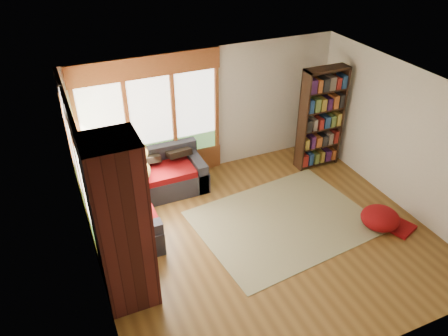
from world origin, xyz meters
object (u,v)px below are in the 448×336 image
object	(u,v)px
sectional_sofa	(128,196)
bookshelf	(321,119)
brick_chimney	(122,226)
area_rug	(284,221)
dog_tan	(133,169)
dog_brindle	(118,202)
pouf	(380,218)

from	to	relation	value
sectional_sofa	bookshelf	distance (m)	4.17
brick_chimney	area_rug	xyz separation A→B (m)	(2.90, 0.57, -1.29)
area_rug	bookshelf	xyz separation A→B (m)	(1.64, 1.44, 1.08)
area_rug	bookshelf	world-z (taller)	bookshelf
sectional_sofa	dog_tan	distance (m)	0.55
bookshelf	dog_tan	size ratio (longest dim) A/B	1.84
brick_chimney	sectional_sofa	distance (m)	2.32
brick_chimney	dog_brindle	world-z (taller)	brick_chimney
area_rug	pouf	bearing A→B (deg)	-28.39
area_rug	pouf	size ratio (longest dim) A/B	4.49
sectional_sofa	pouf	size ratio (longest dim) A/B	3.28
area_rug	sectional_sofa	bearing A→B (deg)	149.01
brick_chimney	pouf	distance (m)	4.52
area_rug	bookshelf	distance (m)	2.43
area_rug	dog_brindle	distance (m)	2.94
brick_chimney	bookshelf	distance (m)	4.97
pouf	dog_brindle	xyz separation A→B (m)	(-4.22, 1.53, 0.57)
sectional_sofa	bookshelf	size ratio (longest dim) A/B	1.01
sectional_sofa	area_rug	xyz separation A→B (m)	(2.46, -1.48, -0.30)
dog_tan	dog_brindle	world-z (taller)	dog_tan
sectional_sofa	bookshelf	xyz separation A→B (m)	(4.09, -0.03, 0.78)
brick_chimney	sectional_sofa	world-z (taller)	brick_chimney
dog_tan	sectional_sofa	bearing A→B (deg)	143.68
bookshelf	dog_brindle	world-z (taller)	bookshelf
area_rug	dog_tan	bearing A→B (deg)	146.44
brick_chimney	sectional_sofa	size ratio (longest dim) A/B	1.18
dog_tan	dog_brindle	bearing A→B (deg)	-174.16
sectional_sofa	dog_tan	xyz separation A→B (m)	(0.15, 0.05, 0.52)
pouf	brick_chimney	bearing A→B (deg)	177.07
dog_brindle	dog_tan	bearing A→B (deg)	-16.58
dog_brindle	bookshelf	bearing A→B (deg)	-68.16
bookshelf	dog_brindle	distance (m)	4.45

